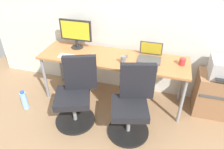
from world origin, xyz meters
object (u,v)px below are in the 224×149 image
Objects in this scene: office_chair_right at (132,105)px; water_bottle_on_floor at (24,100)px; coffee_mug at (182,62)px; side_cabinet at (217,94)px; office_chair_left at (76,95)px; desktop_monitor at (76,32)px; open_laptop at (150,55)px.

office_chair_right is 3.03× the size of water_bottle_on_floor.
side_cabinet is at bearing 6.85° from coffee_mug.
office_chair_right reaches higher than water_bottle_on_floor.
office_chair_right is at bearing -132.31° from coffee_mug.
office_chair_left reaches higher than coffee_mug.
office_chair_left is 1.96× the size of desktop_monitor.
coffee_mug is at bearing -7.37° from open_laptop.
open_laptop is (0.85, 0.65, 0.37)m from office_chair_left.
side_cabinet reaches higher than water_bottle_on_floor.
office_chair_left is at bearing -70.34° from desktop_monitor.
water_bottle_on_floor is 1.93m from open_laptop.
office_chair_left is at bearing 0.83° from water_bottle_on_floor.
office_chair_left is 1.53× the size of side_cabinet.
desktop_monitor is at bearing 175.78° from coffee_mug.
office_chair_left is 3.03× the size of water_bottle_on_floor.
office_chair_right is at bearing -99.64° from open_laptop.
desktop_monitor is at bearing 144.73° from office_chair_right.
office_chair_left reaches higher than side_cabinet.
side_cabinet is (1.83, 0.66, -0.12)m from office_chair_left.
side_cabinet is 1.98× the size of open_laptop.
open_laptop is (1.69, 0.66, 0.65)m from water_bottle_on_floor.
office_chair_left is 1.00× the size of office_chair_right.
desktop_monitor reaches higher than office_chair_right.
open_laptop is at bearing -179.39° from side_cabinet.
office_chair_left is 1.95m from side_cabinet.
water_bottle_on_floor is 1.00× the size of open_laptop.
office_chair_right is at bearing -148.82° from side_cabinet.
water_bottle_on_floor is at bearing -164.08° from coffee_mug.
office_chair_right is 0.88m from coffee_mug.
desktop_monitor reaches higher than open_laptop.
open_laptop is 3.37× the size of coffee_mug.
side_cabinet is at bearing 0.61° from open_laptop.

